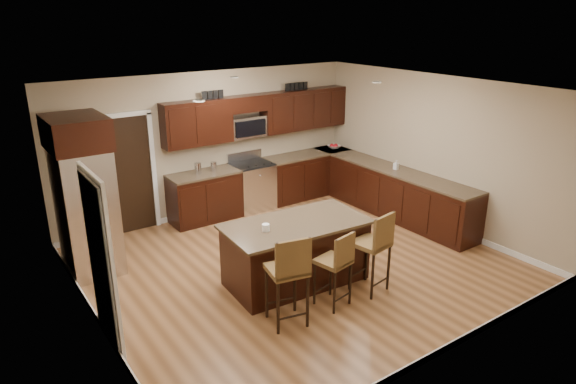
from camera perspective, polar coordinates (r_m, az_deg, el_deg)
floor at (r=8.05m, az=1.01°, el=-8.01°), size 6.00×6.00×0.00m
ceiling at (r=7.21m, az=1.14°, el=11.38°), size 6.00×6.00×0.00m
wall_back at (r=9.79m, az=-8.46°, el=5.30°), size 6.00×0.00×6.00m
wall_left at (r=6.35m, az=-21.45°, el=-3.83°), size 0.00×5.50×5.50m
wall_right at (r=9.53m, az=15.88°, el=4.37°), size 0.00×5.50×5.50m
base_cabinets at (r=10.00m, az=5.00°, el=0.42°), size 4.02×3.96×0.92m
upper_cabinets at (r=10.04m, az=-2.80°, el=8.71°), size 4.00×0.33×0.80m
range at (r=10.10m, az=-4.01°, el=0.71°), size 0.76×0.64×1.11m
microwave at (r=9.92m, az=-4.63°, el=7.24°), size 0.76×0.31×0.40m
doorway at (r=9.28m, az=-17.43°, el=1.75°), size 0.85×0.03×2.06m
pantry_door at (r=6.22m, az=-20.20°, el=-7.51°), size 0.03×0.80×2.04m
letter_decor at (r=9.89m, az=-3.56°, el=11.20°), size 2.20×0.03×0.15m
island at (r=7.39m, az=0.86°, el=-6.92°), size 2.10×1.20×0.92m
stool_left at (r=6.25m, az=0.12°, el=-8.73°), size 0.54×0.54×1.22m
stool_mid at (r=6.73m, az=5.47°, el=-7.67°), size 0.46×0.46×1.05m
stool_right at (r=7.10m, az=9.66°, el=-5.65°), size 0.51×0.51×1.18m
refrigerator at (r=8.00m, az=-21.68°, el=-0.26°), size 0.79×1.00×2.35m
floor_mat at (r=9.29m, az=-4.26°, el=-4.09°), size 1.13×0.95×0.01m
fruit_bowl at (r=11.12m, az=5.13°, el=5.03°), size 0.31×0.31×0.07m
soap_bottle at (r=9.77m, az=11.91°, el=2.97°), size 0.09×0.09×0.17m
canister_tall at (r=9.43m, az=-9.98°, el=2.59°), size 0.12×0.12×0.20m
canister_short at (r=9.56m, az=-8.27°, el=2.83°), size 0.11×0.11×0.17m
island_jar at (r=6.91m, az=-2.49°, el=-3.97°), size 0.10×0.10×0.10m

